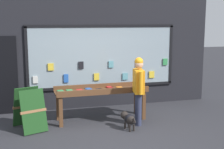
% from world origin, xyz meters
% --- Properties ---
extents(ground_plane, '(40.00, 40.00, 0.00)m').
position_xyz_m(ground_plane, '(0.00, 0.00, 0.00)').
color(ground_plane, '#2D2D33').
extents(shopfront_facade, '(7.22, 0.29, 3.34)m').
position_xyz_m(shopfront_facade, '(-0.02, 2.39, 1.65)').
color(shopfront_facade, black).
rests_on(shopfront_facade, ground_plane).
extents(display_table_main, '(2.31, 0.73, 0.87)m').
position_xyz_m(display_table_main, '(0.00, 1.10, 0.69)').
color(display_table_main, brown).
rests_on(display_table_main, ground_plane).
extents(person_browsing, '(0.29, 0.65, 1.64)m').
position_xyz_m(person_browsing, '(0.78, 0.49, 0.96)').
color(person_browsing, '#2D334C').
rests_on(person_browsing, ground_plane).
extents(small_dog, '(0.29, 0.56, 0.39)m').
position_xyz_m(small_dog, '(0.44, 0.22, 0.26)').
color(small_dog, black).
rests_on(small_dog, ground_plane).
extents(sandwich_board_sign, '(0.80, 0.94, 0.96)m').
position_xyz_m(sandwich_board_sign, '(-1.76, 0.84, 0.49)').
color(sandwich_board_sign, '#193F19').
rests_on(sandwich_board_sign, ground_plane).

